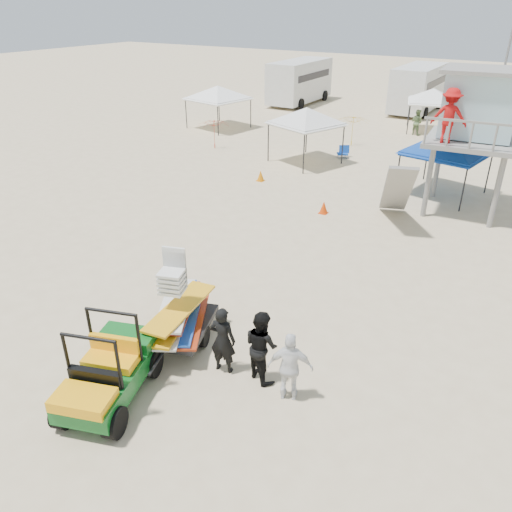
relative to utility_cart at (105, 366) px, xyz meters
The scene contains 20 objects.
ground 2.29m from the utility_cart, 90.05° to the left, with size 140.00×140.00×0.00m, color beige.
utility_cart is the anchor object (origin of this frame).
surf_trailer 2.34m from the utility_cart, 89.89° to the left, with size 1.94×2.68×2.24m.
man_left 2.54m from the utility_cart, 53.22° to the left, with size 0.61×0.40×1.66m, color black.
man_mid 3.29m from the utility_cart, 43.94° to the left, with size 0.84×0.65×1.72m, color black.
man_right 3.81m from the utility_cart, 32.28° to the left, with size 0.95×0.40×1.62m, color white.
lifeguard_tower 15.84m from the utility_cart, 75.30° to the left, with size 3.56×3.56×5.24m.
canopy_blue 16.80m from the utility_cart, 79.93° to the left, with size 3.45×3.45×3.04m.
canopy_white_a 18.19m from the utility_cart, 103.50° to the left, with size 3.66×3.66×3.19m.
canopy_white_b 25.02m from the utility_cart, 120.06° to the left, with size 3.64×3.64×3.06m.
canopy_white_c 27.98m from the utility_cart, 91.19° to the left, with size 3.37×3.37×3.03m.
umbrella_a 19.93m from the utility_cart, 119.45° to the left, with size 1.77×1.80×1.62m, color red.
umbrella_b 22.19m from the utility_cart, 98.79° to the left, with size 1.87×1.90×1.71m, color yellow.
cone_near 11.82m from the utility_cart, 92.30° to the left, with size 0.34×0.34×0.50m, color #DA3B06.
cone_far 14.64m from the utility_cart, 108.47° to the left, with size 0.34×0.34×0.50m, color orange.
beach_chair_a 19.70m from the utility_cart, 98.36° to the left, with size 0.73×0.82×0.64m.
rv_far_left 34.29m from the utility_cart, 110.50° to the left, with size 2.64×6.80×3.25m.
rv_mid_left 33.75m from the utility_cart, 95.11° to the left, with size 2.65×6.50×3.25m.
light_pole_left 29.43m from the utility_cart, 84.12° to the left, with size 0.14×0.14×8.00m, color slate.
distant_beachgoers 27.90m from the utility_cart, 83.25° to the left, with size 10.25×3.39×1.85m.
Camera 1 is at (6.85, -7.33, 7.58)m, focal length 35.00 mm.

